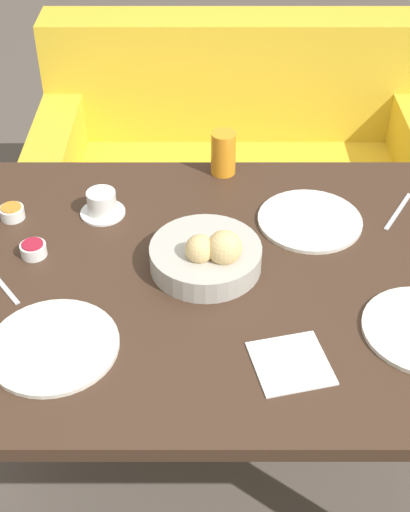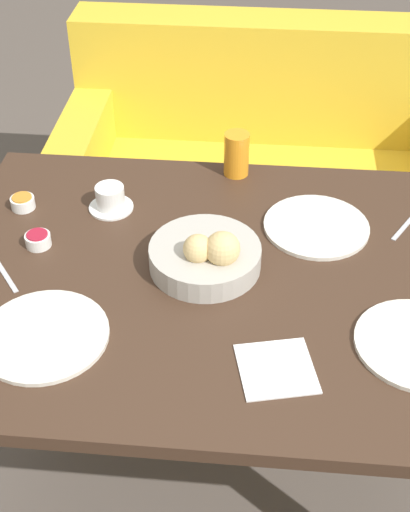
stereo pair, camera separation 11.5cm
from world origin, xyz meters
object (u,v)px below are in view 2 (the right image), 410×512
Objects in this scene: plate_near_left at (44,335)px; knife_silver at (409,222)px; juice_glass at (237,154)px; spoon_coffee at (6,275)px; couch at (261,183)px; bread_basket at (206,255)px; napkin at (276,369)px; jam_bowl_honey at (23,202)px; plate_far_center at (316,226)px; jam_bowl_berry at (38,240)px; coffee_cup at (110,199)px.

plate_near_left is 1.67× the size of knife_silver.
spoon_coffee is at bearing -136.24° from juice_glass.
bread_basket is (-0.11, -1.05, 0.49)m from couch.
napkin is at bearing -80.25° from juice_glass.
jam_bowl_honey is 0.35× the size of napkin.
couch is at bearing 83.76° from bread_basket.
napkin reaches higher than spoon_coffee.
knife_silver is (0.96, 0.03, -0.01)m from jam_bowl_honey.
plate_near_left is 2.35× the size of spoon_coffee.
plate_far_center is 1.47× the size of napkin.
jam_bowl_berry is at bearing -168.95° from plate_far_center.
plate_near_left is 0.74m from juice_glass.
spoon_coffee is at bearing 127.53° from plate_near_left.
spoon_coffee is (-0.14, 0.18, -0.00)m from plate_near_left.
knife_silver is 0.91× the size of napkin.
juice_glass is (0.35, 0.65, 0.05)m from plate_near_left.
couch is 12.66× the size of spoon_coffee.
spoon_coffee is 0.65m from napkin.
jam_bowl_honey reaches higher than plate_far_center.
spoon_coffee is at bearing -116.59° from couch.
juice_glass is 1.98× the size of jam_bowl_honey.
bread_basket is at bearing -6.61° from jam_bowl_berry.
napkin is at bearing -60.80° from bread_basket.
spoon_coffee is at bearing -160.90° from plate_far_center.
plate_far_center is at bearing 11.05° from jam_bowl_berry.
spoon_coffee is (-0.04, -0.11, -0.01)m from jam_bowl_berry.
bread_basket reaches higher than jam_bowl_berry.
jam_bowl_honey reaches higher than napkin.
couch is 12.72× the size of coffee_cup.
juice_glass is at bearing 157.18° from knife_silver.
napkin is at bearing -87.99° from couch.
juice_glass is 0.76× the size of knife_silver.
napkin is (0.64, -0.48, -0.01)m from jam_bowl_honey.
jam_bowl_honey is at bearing -124.68° from couch.
couch is 5.63× the size of bread_basket.
coffee_cup is at bearing 4.52° from jam_bowl_honey.
bread_basket reaches higher than spoon_coffee.
napkin is (0.16, -0.29, -0.03)m from bread_basket.
couch is 1.42m from napkin.
plate_far_center is 4.25× the size of jam_bowl_honey.
coffee_cup reaches higher than napkin.
napkin is (0.12, -0.69, -0.06)m from juice_glass.
plate_far_center is at bearing -169.11° from knife_silver.
plate_far_center is 0.23m from knife_silver.
plate_near_left is at bearing -143.08° from plate_far_center.
knife_silver is at bearing 30.56° from plate_near_left.
napkin is (-0.09, -0.46, -0.00)m from plate_far_center.
jam_bowl_honey is at bearing -178.47° from knife_silver.
plate_far_center reaches higher than spoon_coffee.
coffee_cup is 0.22m from jam_bowl_honey.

